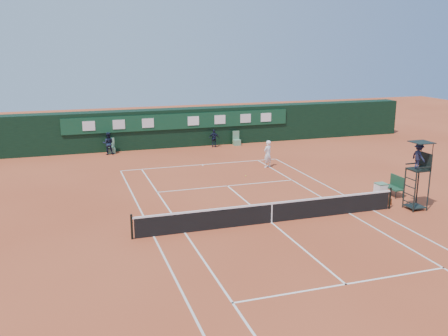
# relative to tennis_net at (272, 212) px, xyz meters

# --- Properties ---
(ground) EXTENTS (90.00, 90.00, 0.00)m
(ground) POSITION_rel_tennis_net_xyz_m (0.00, 0.00, -0.51)
(ground) COLOR #BE502C
(ground) RESTS_ON ground
(court_lines) EXTENTS (11.05, 23.85, 0.01)m
(court_lines) POSITION_rel_tennis_net_xyz_m (0.00, 0.00, -0.50)
(court_lines) COLOR white
(court_lines) RESTS_ON ground
(tennis_net) EXTENTS (12.90, 0.10, 1.10)m
(tennis_net) POSITION_rel_tennis_net_xyz_m (0.00, 0.00, 0.00)
(tennis_net) COLOR black
(tennis_net) RESTS_ON ground
(back_wall) EXTENTS (40.00, 1.65, 3.00)m
(back_wall) POSITION_rel_tennis_net_xyz_m (0.00, 18.74, 1.00)
(back_wall) COLOR black
(back_wall) RESTS_ON ground
(linesman_chair_left) EXTENTS (0.55, 0.50, 1.15)m
(linesman_chair_left) POSITION_rel_tennis_net_xyz_m (-5.50, 17.48, -0.19)
(linesman_chair_left) COLOR #60936F
(linesman_chair_left) RESTS_ON ground
(linesman_chair_right) EXTENTS (0.55, 0.50, 1.15)m
(linesman_chair_right) POSITION_rel_tennis_net_xyz_m (4.50, 17.48, -0.19)
(linesman_chair_right) COLOR #62966C
(linesman_chair_right) RESTS_ON ground
(umpire_chair) EXTENTS (0.96, 0.95, 3.42)m
(umpire_chair) POSITION_rel_tennis_net_xyz_m (7.56, -0.44, 1.95)
(umpire_chair) COLOR black
(umpire_chair) RESTS_ON ground
(player_bench) EXTENTS (0.56, 1.20, 1.10)m
(player_bench) POSITION_rel_tennis_net_xyz_m (8.05, 1.81, 0.09)
(player_bench) COLOR #1B432C
(player_bench) RESTS_ON ground
(tennis_bag) EXTENTS (0.51, 0.90, 0.32)m
(tennis_bag) POSITION_rel_tennis_net_xyz_m (6.79, 0.93, -0.35)
(tennis_bag) COLOR black
(tennis_bag) RESTS_ON ground
(cooler) EXTENTS (0.57, 0.57, 0.65)m
(cooler) POSITION_rel_tennis_net_xyz_m (7.43, 2.19, -0.18)
(cooler) COLOR white
(cooler) RESTS_ON ground
(tennis_ball) EXTENTS (0.07, 0.07, 0.07)m
(tennis_ball) POSITION_rel_tennis_net_xyz_m (1.76, 8.08, -0.48)
(tennis_ball) COLOR #DDEF37
(tennis_ball) RESTS_ON ground
(player) EXTENTS (0.79, 0.68, 1.82)m
(player) POSITION_rel_tennis_net_xyz_m (3.96, 9.84, 0.40)
(player) COLOR white
(player) RESTS_ON ground
(ball_kid_left) EXTENTS (0.90, 0.76, 1.67)m
(ball_kid_left) POSITION_rel_tennis_net_xyz_m (-5.73, 17.19, 0.33)
(ball_kid_left) COLOR black
(ball_kid_left) RESTS_ON ground
(ball_kid_right) EXTENTS (0.90, 0.57, 1.42)m
(ball_kid_right) POSITION_rel_tennis_net_xyz_m (2.54, 17.32, 0.20)
(ball_kid_right) COLOR black
(ball_kid_right) RESTS_ON ground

